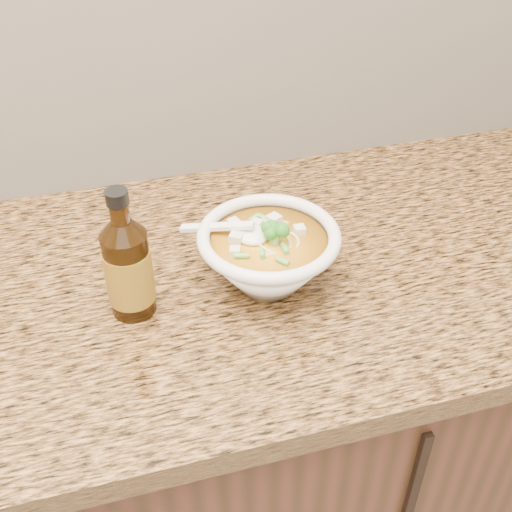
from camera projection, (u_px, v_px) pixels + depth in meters
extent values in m
cube|color=beige|center=(3.00, 66.00, 1.06)|extent=(4.00, 0.02, 0.50)
cube|color=#311D0E|center=(88.00, 477.00, 1.27)|extent=(4.00, 0.65, 0.86)
cube|color=#A16E3B|center=(40.00, 311.00, 0.99)|extent=(4.00, 0.68, 0.04)
cylinder|color=white|center=(268.00, 279.00, 1.01)|extent=(0.09, 0.09, 0.01)
torus|color=white|center=(269.00, 236.00, 0.96)|extent=(0.22, 0.22, 0.02)
torus|color=beige|center=(272.00, 238.00, 0.97)|extent=(0.07, 0.07, 0.00)
torus|color=beige|center=(264.00, 246.00, 0.95)|extent=(0.12, 0.12, 0.00)
torus|color=beige|center=(271.00, 233.00, 0.98)|extent=(0.06, 0.06, 0.00)
torus|color=beige|center=(255.00, 240.00, 0.97)|extent=(0.09, 0.09, 0.00)
torus|color=beige|center=(275.00, 244.00, 0.96)|extent=(0.11, 0.11, 0.00)
torus|color=beige|center=(274.00, 249.00, 0.96)|extent=(0.14, 0.14, 0.00)
torus|color=beige|center=(257.00, 243.00, 0.97)|extent=(0.12, 0.12, 0.00)
torus|color=beige|center=(255.00, 243.00, 0.97)|extent=(0.08, 0.08, 0.00)
torus|color=beige|center=(266.00, 250.00, 0.96)|extent=(0.14, 0.14, 0.00)
torus|color=beige|center=(265.00, 256.00, 0.96)|extent=(0.10, 0.10, 0.00)
cube|color=silver|center=(303.00, 233.00, 0.97)|extent=(0.02, 0.02, 0.01)
cube|color=silver|center=(236.00, 239.00, 0.96)|extent=(0.02, 0.02, 0.02)
cube|color=silver|center=(254.00, 240.00, 0.95)|extent=(0.02, 0.02, 0.02)
cube|color=silver|center=(231.00, 247.00, 0.94)|extent=(0.02, 0.02, 0.02)
cube|color=silver|center=(282.00, 241.00, 0.95)|extent=(0.02, 0.02, 0.02)
cube|color=silver|center=(257.00, 236.00, 0.96)|extent=(0.02, 0.02, 0.01)
cube|color=silver|center=(282.00, 230.00, 0.97)|extent=(0.02, 0.02, 0.02)
cube|color=silver|center=(275.00, 229.00, 0.97)|extent=(0.02, 0.02, 0.02)
ellipsoid|color=#196014|center=(275.00, 233.00, 0.94)|extent=(0.04, 0.04, 0.04)
cylinder|color=#5BBD48|center=(289.00, 241.00, 0.95)|extent=(0.02, 0.01, 0.01)
cylinder|color=#5BBD48|center=(267.00, 224.00, 0.98)|extent=(0.02, 0.02, 0.01)
cylinder|color=#5BBD48|center=(275.00, 253.00, 0.93)|extent=(0.02, 0.02, 0.01)
cylinder|color=#5BBD48|center=(293.00, 245.00, 0.94)|extent=(0.02, 0.02, 0.01)
cylinder|color=#5BBD48|center=(236.00, 242.00, 0.95)|extent=(0.02, 0.02, 0.01)
cylinder|color=#5BBD48|center=(288.00, 233.00, 0.97)|extent=(0.02, 0.02, 0.01)
cylinder|color=#5BBD48|center=(273.00, 253.00, 0.93)|extent=(0.02, 0.01, 0.01)
ellipsoid|color=white|center=(253.00, 235.00, 0.96)|extent=(0.05, 0.05, 0.02)
cube|color=white|center=(217.00, 227.00, 0.97)|extent=(0.11, 0.07, 0.03)
cylinder|color=#381F07|center=(129.00, 273.00, 0.92)|extent=(0.08, 0.08, 0.14)
cylinder|color=#381F07|center=(119.00, 213.00, 0.85)|extent=(0.03, 0.03, 0.03)
cylinder|color=black|center=(117.00, 197.00, 0.84)|extent=(0.04, 0.04, 0.02)
cylinder|color=red|center=(129.00, 275.00, 0.92)|extent=(0.08, 0.08, 0.09)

